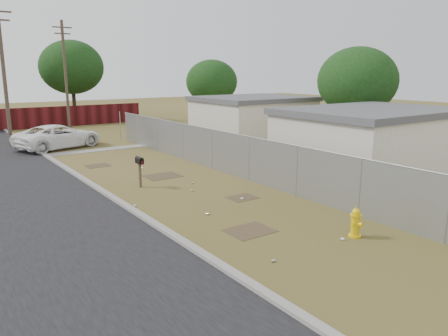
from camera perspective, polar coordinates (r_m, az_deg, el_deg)
ground at (r=17.98m, az=-4.53°, el=-3.04°), size 120.00×120.00×0.00m
chainlink_fence at (r=20.30m, az=1.56°, el=1.12°), size 0.10×27.06×2.02m
houses at (r=26.03m, az=10.52°, el=5.14°), size 9.30×17.24×3.10m
horizon_trees at (r=39.69m, az=-21.47°, el=11.41°), size 33.32×31.94×7.78m
fire_hydrant at (r=13.54m, az=16.81°, el=-6.90°), size 0.43×0.44×0.92m
mailbox at (r=18.64m, az=-10.97°, el=0.63°), size 0.22×0.57×1.32m
pickup_truck at (r=29.72m, az=-20.77°, el=3.88°), size 6.00×4.17×1.52m
scattered_litter at (r=16.36m, az=-2.30°, el=-4.44°), size 3.87×12.32×0.07m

